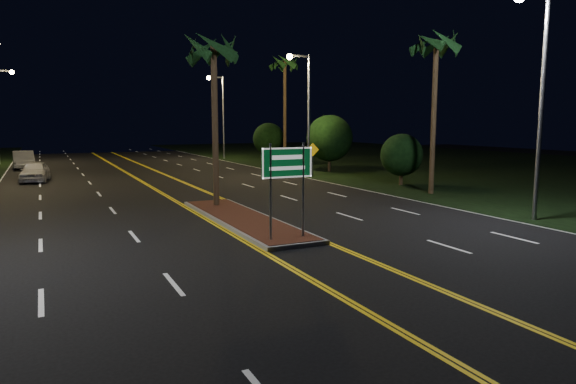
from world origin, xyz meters
TOP-DOWN VIEW (x-y plane):
  - ground at (0.00, 0.00)m, footprint 120.00×120.00m
  - grass_right at (30.00, 25.00)m, footprint 40.00×110.00m
  - median_island at (0.00, 7.00)m, footprint 2.25×10.25m
  - highway_sign at (0.00, 2.80)m, footprint 1.80×0.08m
  - streetlight_left_far at (-10.61, 44.00)m, footprint 1.91×0.44m
  - streetlight_right_near at (10.61, 2.00)m, footprint 1.91×0.44m
  - streetlight_right_mid at (10.61, 22.00)m, footprint 1.91×0.44m
  - streetlight_right_far at (10.61, 42.00)m, footprint 1.91×0.44m
  - palm_median at (0.00, 10.50)m, footprint 2.40×2.40m
  - palm_right_near at (12.50, 10.00)m, footprint 2.40×2.40m
  - palm_right_far at (12.80, 30.00)m, footprint 2.40×2.40m
  - shrub_near at (13.50, 14.00)m, footprint 2.70×2.70m
  - shrub_mid at (14.00, 24.00)m, footprint 3.78×3.78m
  - shrub_far at (13.80, 36.00)m, footprint 3.24×3.24m
  - car_near at (-7.78, 26.33)m, footprint 2.67×5.08m
  - car_far at (-8.74, 37.80)m, footprint 2.61×5.49m
  - warning_sign at (11.37, 22.02)m, footprint 1.03×0.11m

SIDE VIEW (x-z plane):
  - ground at x=0.00m, z-range 0.00..0.00m
  - grass_right at x=30.00m, z-range 0.00..0.01m
  - median_island at x=0.00m, z-range 0.00..0.17m
  - car_near at x=-7.78m, z-range 0.00..1.62m
  - car_far at x=-8.74m, z-range 0.00..1.79m
  - warning_sign at x=11.37m, z-range 0.37..2.82m
  - shrub_near at x=13.50m, z-range 0.30..3.60m
  - shrub_far at x=13.80m, z-range 0.36..4.32m
  - highway_sign at x=0.00m, z-range 0.80..4.00m
  - shrub_mid at x=14.00m, z-range 0.42..5.04m
  - streetlight_left_far at x=-10.61m, z-range 1.16..10.16m
  - streetlight_right_near at x=10.61m, z-range 1.16..10.16m
  - streetlight_right_mid at x=10.61m, z-range 1.16..10.16m
  - streetlight_right_far at x=10.61m, z-range 1.16..10.16m
  - palm_median at x=0.00m, z-range 3.13..11.43m
  - palm_right_near at x=12.50m, z-range 3.56..12.86m
  - palm_right_far at x=12.80m, z-range 3.99..14.29m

